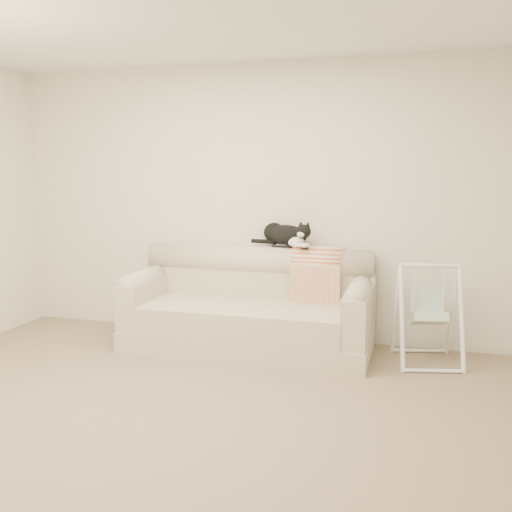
% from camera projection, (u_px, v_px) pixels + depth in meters
% --- Properties ---
extents(ground_plane, '(5.00, 5.00, 0.00)m').
position_uv_depth(ground_plane, '(177.00, 418.00, 3.72)').
color(ground_plane, '#7D6B53').
rests_on(ground_plane, ground).
extents(room_shell, '(5.04, 4.04, 2.60)m').
position_uv_depth(room_shell, '(172.00, 183.00, 3.49)').
color(room_shell, silver).
rests_on(room_shell, ground).
extents(sofa, '(2.20, 0.93, 0.90)m').
position_uv_depth(sofa, '(250.00, 309.00, 5.20)').
color(sofa, '#B3A58B').
rests_on(sofa, ground).
extents(remote_a, '(0.18, 0.06, 0.03)m').
position_uv_depth(remote_a, '(282.00, 246.00, 5.29)').
color(remote_a, black).
rests_on(remote_a, sofa).
extents(remote_b, '(0.15, 0.16, 0.02)m').
position_uv_depth(remote_b, '(301.00, 247.00, 5.21)').
color(remote_b, black).
rests_on(remote_b, sofa).
extents(tuxedo_cat, '(0.62, 0.42, 0.25)m').
position_uv_depth(tuxedo_cat, '(286.00, 235.00, 5.28)').
color(tuxedo_cat, black).
rests_on(tuxedo_cat, sofa).
extents(throw_blanket, '(0.45, 0.38, 0.58)m').
position_uv_depth(throw_blanket, '(318.00, 268.00, 5.20)').
color(throw_blanket, '#D15D36').
rests_on(throw_blanket, sofa).
extents(baby_swing, '(0.63, 0.65, 0.85)m').
position_uv_depth(baby_swing, '(428.00, 313.00, 4.75)').
color(baby_swing, white).
rests_on(baby_swing, ground).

